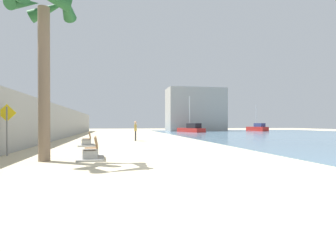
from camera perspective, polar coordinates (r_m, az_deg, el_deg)
ground_plane at (r=28.52m, az=-7.33°, el=-2.63°), size 120.00×120.00×0.00m
seawall at (r=29.00m, az=-22.30°, el=0.72°), size 0.80×64.00×3.37m
water_bay at (r=38.37m, az=31.32°, el=-1.87°), size 36.00×68.00×0.04m
palm_tree at (r=13.04m, az=-24.46°, el=17.86°), size 2.78×2.76×7.26m
bench_near at (r=12.65m, az=-15.45°, el=-5.48°), size 1.20×2.15×0.98m
bench_far at (r=20.45m, az=-16.34°, el=-3.21°), size 1.24×2.17×0.98m
person_walking at (r=25.10m, az=-6.70°, el=-0.66°), size 0.25×0.52×1.78m
boat_mid_bay at (r=49.79m, az=4.84°, el=-0.57°), size 3.66×7.26×6.48m
boat_distant at (r=60.25m, az=17.91°, el=-0.39°), size 1.85×6.27×5.50m
pedestrian_sign at (r=15.35m, az=-30.22°, el=0.43°), size 0.85×0.08×2.49m
harbor_building at (r=58.92m, az=5.69°, el=3.33°), size 12.00×6.00×8.96m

